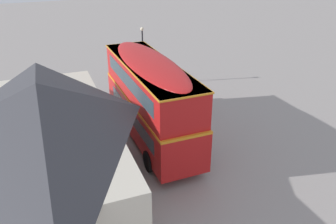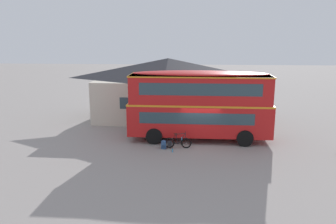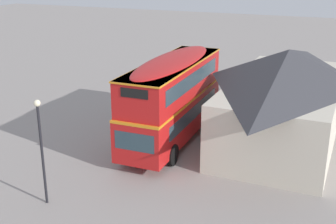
% 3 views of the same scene
% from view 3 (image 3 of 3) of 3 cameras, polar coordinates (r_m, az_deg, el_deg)
% --- Properties ---
extents(ground_plane, '(120.00, 120.00, 0.00)m').
position_cam_3_polar(ground_plane, '(25.86, -1.35, -3.36)').
color(ground_plane, gray).
extents(double_decker_bus, '(9.65, 2.73, 4.79)m').
position_cam_3_polar(double_decker_bus, '(24.68, 0.59, 2.05)').
color(double_decker_bus, black).
rests_on(double_decker_bus, ground).
extents(touring_bicycle, '(1.77, 0.47, 1.05)m').
position_cam_3_polar(touring_bicycle, '(27.38, -1.96, -1.21)').
color(touring_bicycle, black).
rests_on(touring_bicycle, ground).
extents(backpack_on_ground, '(0.32, 0.34, 0.56)m').
position_cam_3_polar(backpack_on_ground, '(28.18, -1.60, -0.78)').
color(backpack_on_ground, '#2D4C7A').
rests_on(backpack_on_ground, ground).
extents(water_bottle_blue_sports, '(0.07, 0.07, 0.26)m').
position_cam_3_polar(water_bottle_blue_sports, '(27.98, -3.32, -1.32)').
color(water_bottle_blue_sports, '#338CBF').
rests_on(water_bottle_blue_sports, ground).
extents(pub_building, '(12.53, 6.46, 5.21)m').
position_cam_3_polar(pub_building, '(25.71, 14.76, 2.16)').
color(pub_building, beige).
rests_on(pub_building, ground).
extents(street_lamp, '(0.28, 0.28, 4.61)m').
position_cam_3_polar(street_lamp, '(18.89, -15.93, -3.58)').
color(street_lamp, black).
rests_on(street_lamp, ground).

